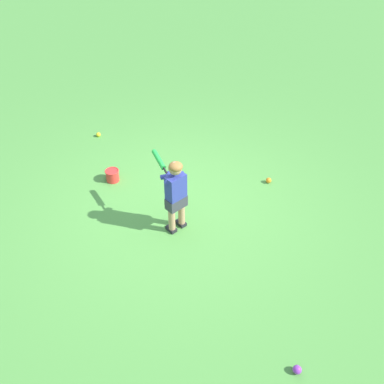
{
  "coord_description": "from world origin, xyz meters",
  "views": [
    {
      "loc": [
        3.24,
        -3.27,
        3.92
      ],
      "look_at": [
        0.32,
        -0.08,
        0.45
      ],
      "focal_mm": 39.08,
      "sensor_mm": 36.0,
      "label": 1
    }
  ],
  "objects_px": {
    "play_ball_midfield": "(98,135)",
    "play_ball_far_left": "(297,370)",
    "play_ball_by_bucket": "(269,180)",
    "toy_bucket": "(112,175)",
    "child_batter": "(175,189)"
  },
  "relations": [
    {
      "from": "play_ball_midfield",
      "to": "play_ball_far_left",
      "type": "relative_size",
      "value": 0.9
    },
    {
      "from": "play_ball_by_bucket",
      "to": "play_ball_midfield",
      "type": "bearing_deg",
      "value": -163.03
    },
    {
      "from": "play_ball_by_bucket",
      "to": "play_ball_midfield",
      "type": "distance_m",
      "value": 3.17
    },
    {
      "from": "play_ball_by_bucket",
      "to": "toy_bucket",
      "type": "height_order",
      "value": "toy_bucket"
    },
    {
      "from": "play_ball_by_bucket",
      "to": "toy_bucket",
      "type": "xyz_separation_m",
      "value": [
        -1.81,
        -1.58,
        0.06
      ]
    },
    {
      "from": "play_ball_midfield",
      "to": "play_ball_far_left",
      "type": "xyz_separation_m",
      "value": [
        4.97,
        -1.43,
        0.0
      ]
    },
    {
      "from": "child_batter",
      "to": "play_ball_midfield",
      "type": "height_order",
      "value": "child_batter"
    },
    {
      "from": "child_batter",
      "to": "play_ball_far_left",
      "type": "xyz_separation_m",
      "value": [
        2.3,
        -0.68,
        -0.61
      ]
    },
    {
      "from": "play_ball_by_bucket",
      "to": "play_ball_midfield",
      "type": "relative_size",
      "value": 1.07
    },
    {
      "from": "play_ball_midfield",
      "to": "play_ball_far_left",
      "type": "bearing_deg",
      "value": -16.0
    },
    {
      "from": "child_batter",
      "to": "toy_bucket",
      "type": "xyz_separation_m",
      "value": [
        -1.45,
        0.09,
        -0.55
      ]
    },
    {
      "from": "play_ball_midfield",
      "to": "play_ball_far_left",
      "type": "height_order",
      "value": "play_ball_far_left"
    },
    {
      "from": "child_batter",
      "to": "play_ball_by_bucket",
      "type": "xyz_separation_m",
      "value": [
        0.36,
        1.67,
        -0.61
      ]
    },
    {
      "from": "child_batter",
      "to": "play_ball_far_left",
      "type": "bearing_deg",
      "value": -16.39
    },
    {
      "from": "child_batter",
      "to": "play_ball_far_left",
      "type": "height_order",
      "value": "child_batter"
    }
  ]
}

